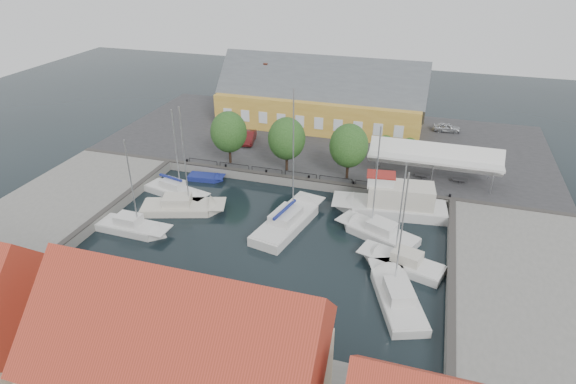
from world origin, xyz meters
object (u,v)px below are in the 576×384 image
object	(u,v)px
tent_canopy	(435,157)
trawler	(394,204)
warehouse	(317,100)
launch_sw	(68,281)
car_silver	(447,128)
west_boat_c	(133,229)
launch_nw	(206,179)
car_red	(249,137)
west_boat_b	(181,208)
east_boat_b	(403,265)
east_boat_a	(378,234)
west_boat_a	(176,192)
east_boat_c	(397,298)
center_sailboat	(288,223)

from	to	relation	value
tent_canopy	trawler	bearing A→B (deg)	-115.69
warehouse	launch_sw	distance (m)	41.44
car_silver	west_boat_c	world-z (taller)	west_boat_c
warehouse	launch_nw	bearing A→B (deg)	-113.03
car_red	west_boat_b	distance (m)	17.07
tent_canopy	east_boat_b	size ratio (longest dim) A/B	1.38
tent_canopy	car_red	world-z (taller)	tent_canopy
east_boat_a	west_boat_a	size ratio (longest dim) A/B	1.09
west_boat_a	car_silver	bearing A→B (deg)	42.97
trawler	west_boat_b	size ratio (longest dim) A/B	1.01
car_silver	west_boat_a	distance (m)	37.79
warehouse	west_boat_c	distance (m)	33.36
east_boat_c	launch_nw	size ratio (longest dim) A/B	2.52
car_silver	east_boat_a	size ratio (longest dim) A/B	0.32
east_boat_b	launch_sw	distance (m)	27.59
east_boat_a	east_boat_b	xyz separation A→B (m)	(2.58, -4.14, -0.00)
east_boat_c	launch_nw	world-z (taller)	east_boat_c
west_boat_c	launch_sw	size ratio (longest dim) A/B	1.73
west_boat_c	tent_canopy	bearing A→B (deg)	33.61
center_sailboat	launch_sw	bearing A→B (deg)	-137.24
west_boat_a	launch_nw	size ratio (longest dim) A/B	2.35
tent_canopy	car_red	distance (m)	23.71
east_boat_b	west_boat_b	world-z (taller)	west_boat_b
car_silver	trawler	bearing A→B (deg)	165.35
east_boat_a	east_boat_b	distance (m)	4.88
west_boat_b	west_boat_c	world-z (taller)	west_boat_b
east_boat_c	warehouse	bearing A→B (deg)	113.63
car_red	east_boat_c	size ratio (longest dim) A/B	0.38
west_boat_c	launch_nw	distance (m)	12.23
trawler	tent_canopy	bearing A→B (deg)	64.31
center_sailboat	west_boat_b	distance (m)	11.27
warehouse	launch_sw	bearing A→B (deg)	-105.04
tent_canopy	west_boat_b	xyz separation A→B (m)	(-24.04, -12.86, -3.42)
warehouse	car_silver	size ratio (longest dim) A/B	7.82
car_red	launch_sw	distance (m)	30.39
car_red	west_boat_c	distance (m)	22.12
warehouse	car_red	size ratio (longest dim) A/B	6.70
east_boat_a	launch_sw	distance (m)	27.12
car_red	launch_sw	size ratio (longest dim) A/B	0.74
east_boat_c	west_boat_c	size ratio (longest dim) A/B	1.11
tent_canopy	trawler	world-z (taller)	trawler
car_red	trawler	bearing A→B (deg)	-40.38
tent_canopy	warehouse	bearing A→B (deg)	140.14
east_boat_b	west_boat_a	distance (m)	25.40
car_red	east_boat_c	xyz separation A→B (m)	(21.64, -24.52, -1.44)
center_sailboat	east_boat_a	xyz separation A→B (m)	(8.61, 0.74, -0.10)
center_sailboat	east_boat_b	distance (m)	11.70
tent_canopy	launch_sw	world-z (taller)	tent_canopy
west_boat_c	launch_nw	world-z (taller)	west_boat_c
car_silver	east_boat_a	distance (m)	28.13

